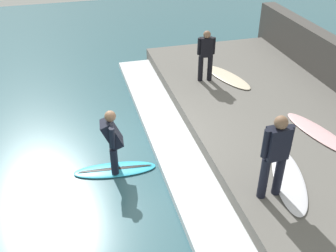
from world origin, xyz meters
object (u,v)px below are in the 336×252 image
object	(u,v)px
surfboard_riding	(115,170)
surfer_riding	(112,138)
surfboard_waiting_far	(289,180)
surfer_waiting_far	(276,153)
surfboard_spare	(319,133)
surfboard_waiting_near	(228,77)
surfer_waiting_near	(206,53)

from	to	relation	value
surfboard_riding	surfer_riding	distance (m)	0.85
surfer_riding	surfboard_waiting_far	size ratio (longest dim) A/B	0.70
surfer_waiting_far	surfboard_waiting_far	xyz separation A→B (m)	(0.58, 0.24, -0.95)
surfboard_spare	surfer_riding	bearing A→B (deg)	174.18
surfer_waiting_far	surfboard_spare	xyz separation A→B (m)	(2.11, 1.56, -0.95)
surfboard_waiting_near	surfboard_spare	size ratio (longest dim) A/B	0.94
surfer_waiting_near	surfboard_waiting_far	size ratio (longest dim) A/B	0.71
surfboard_riding	surfer_riding	xyz separation A→B (m)	(0.00, 0.00, 0.85)
surfer_waiting_near	surfboard_waiting_far	world-z (taller)	surfer_waiting_near
surfer_riding	surfer_waiting_near	world-z (taller)	surfer_waiting_near
surfboard_riding	surfboard_waiting_near	xyz separation A→B (m)	(3.85, 2.89, 0.47)
surfer_waiting_far	surfboard_spare	bearing A→B (deg)	36.41
surfboard_riding	surfer_riding	size ratio (longest dim) A/B	1.26
surfboard_riding	surfer_waiting_far	bearing A→B (deg)	-37.61
surfer_riding	surfer_waiting_far	bearing A→B (deg)	-37.61
surfer_waiting_near	surfboard_waiting_far	bearing A→B (deg)	-88.88
surfer_riding	surfboard_spare	size ratio (longest dim) A/B	0.70
surfboard_waiting_far	surfboard_spare	bearing A→B (deg)	40.62
surfboard_waiting_near	surfer_waiting_far	size ratio (longest dim) A/B	1.15
surfer_waiting_near	surfer_waiting_far	distance (m)	5.00
surfer_riding	surfboard_waiting_far	distance (m)	3.72
surfboard_riding	surfer_riding	world-z (taller)	surfer_riding
surfer_waiting_near	surfboard_spare	world-z (taller)	surfer_waiting_near
surfboard_waiting_near	surfboard_spare	xyz separation A→B (m)	(0.91, -3.38, 0.00)
surfer_waiting_far	surfboard_waiting_far	distance (m)	1.14
surfboard_waiting_near	surfer_riding	bearing A→B (deg)	-143.11
surfboard_riding	surfboard_spare	bearing A→B (deg)	-5.82
surfer_riding	surfer_waiting_far	world-z (taller)	surfer_waiting_far
surfer_waiting_far	surfboard_spare	world-z (taller)	surfer_waiting_far
surfer_waiting_near	surfer_riding	bearing A→B (deg)	-136.90
surfer_waiting_near	surfboard_waiting_far	distance (m)	4.81
surfboard_waiting_far	surfboard_spare	size ratio (longest dim) A/B	1.00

